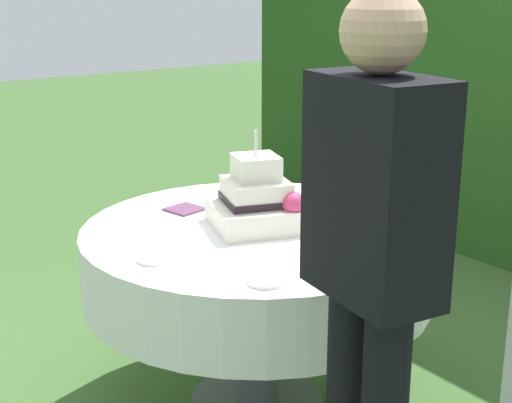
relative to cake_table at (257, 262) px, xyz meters
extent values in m
plane|color=#3D602D|center=(0.00, 0.00, -0.59)|extent=(20.00, 20.00, 0.00)
cylinder|color=#4C4C51|center=(0.00, 0.00, -0.58)|extent=(0.52, 0.52, 0.02)
cylinder|color=#4C4C51|center=(0.00, 0.00, -0.24)|extent=(0.16, 0.16, 0.70)
cylinder|color=brown|center=(0.00, 0.00, 0.12)|extent=(1.27, 1.27, 0.03)
cylinder|color=white|center=(0.00, 0.00, 0.00)|extent=(1.30, 1.30, 0.26)
cube|color=silver|center=(-0.01, 0.00, 0.18)|extent=(0.40, 0.40, 0.09)
cube|color=silver|center=(-0.01, 0.00, 0.27)|extent=(0.28, 0.28, 0.09)
cube|color=black|center=(-0.01, 0.00, 0.24)|extent=(0.29, 0.29, 0.03)
cube|color=silver|center=(-0.01, 0.00, 0.36)|extent=(0.20, 0.20, 0.09)
sphere|color=#D13866|center=(0.13, 0.06, 0.25)|extent=(0.09, 0.09, 0.09)
cylinder|color=silver|center=(-0.01, 0.00, 0.45)|extent=(0.01, 0.01, 0.09)
cylinder|color=white|center=(0.36, 0.06, 0.14)|extent=(0.11, 0.11, 0.01)
cylinder|color=white|center=(-0.19, 0.38, 0.14)|extent=(0.15, 0.15, 0.01)
cylinder|color=white|center=(0.08, -0.48, 0.14)|extent=(0.11, 0.11, 0.01)
cylinder|color=white|center=(0.44, -0.29, 0.14)|extent=(0.11, 0.11, 0.01)
cube|color=#603856|center=(-0.34, -0.11, 0.14)|extent=(0.15, 0.15, 0.01)
cube|color=black|center=(0.89, -0.30, 0.53)|extent=(0.38, 0.25, 0.55)
sphere|color=tan|center=(0.89, -0.30, 0.91)|extent=(0.20, 0.20, 0.20)
camera|label=1|loc=(2.15, -1.57, 1.03)|focal=53.42mm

